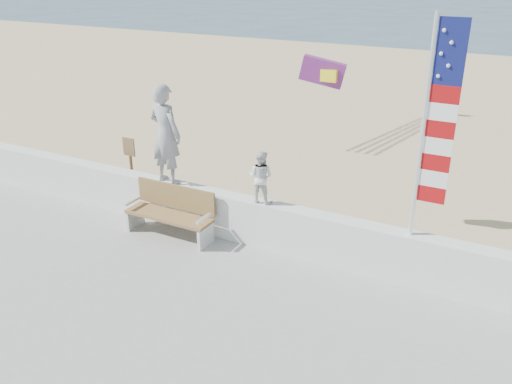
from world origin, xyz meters
TOP-DOWN VIEW (x-y plane):
  - ground at (0.00, 0.00)m, footprint 220.00×220.00m
  - sand at (0.00, 9.00)m, footprint 90.00×40.00m
  - seawall at (0.00, 2.00)m, footprint 30.00×0.35m
  - adult at (-1.92, 2.00)m, footprint 0.79×0.58m
  - child at (0.19, 2.00)m, footprint 0.50×0.39m
  - bench at (-1.55, 1.55)m, footprint 1.80×0.57m
  - flag at (3.09, 2.00)m, footprint 0.50×0.08m
  - parafoil_kite at (0.76, 3.47)m, footprint 0.92×0.45m
  - sign at (-3.58, 2.79)m, footprint 0.32×0.07m

SIDE VIEW (x-z plane):
  - ground at x=0.00m, z-range 0.00..0.00m
  - sand at x=0.00m, z-range 0.00..0.08m
  - seawall at x=0.00m, z-range 0.18..1.08m
  - bench at x=-1.55m, z-range 0.19..1.19m
  - sign at x=-3.58m, z-range 0.21..1.67m
  - child at x=0.19m, z-range 1.08..2.07m
  - adult at x=-1.92m, z-range 1.08..3.07m
  - flag at x=3.09m, z-range 1.24..4.74m
  - parafoil_kite at x=0.76m, z-range 2.97..3.58m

